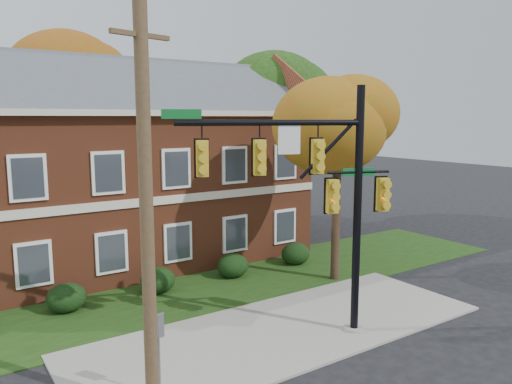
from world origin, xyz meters
TOP-DOWN VIEW (x-y plane):
  - ground at (0.00, 0.00)m, footprint 120.00×120.00m
  - sidewalk at (0.00, 1.00)m, footprint 14.00×5.00m
  - grass_strip at (0.00, 6.00)m, footprint 30.00×6.00m
  - apartment_building at (-2.00, 11.95)m, footprint 18.80×8.80m
  - hedge_left at (-5.50, 6.70)m, footprint 1.40×1.26m
  - hedge_center at (-2.00, 6.70)m, footprint 1.40×1.26m
  - hedge_right at (1.50, 6.70)m, footprint 1.40×1.26m
  - hedge_far_right at (5.00, 6.70)m, footprint 1.40×1.26m
  - tree_near_right at (5.22, 3.87)m, footprint 4.50×4.25m
  - tree_right_rear at (9.31, 12.81)m, footprint 6.30×5.95m
  - tree_far_rear at (-0.66, 19.79)m, footprint 6.84×6.46m
  - traffic_signal at (0.48, 0.17)m, footprint 6.68×2.72m
  - utility_pole at (-5.36, -0.88)m, footprint 1.45×0.43m
  - sign_post at (-4.97, -0.42)m, footprint 0.32×0.09m

SIDE VIEW (x-z plane):
  - ground at x=0.00m, z-range 0.00..0.00m
  - grass_strip at x=0.00m, z-range 0.00..0.04m
  - sidewalk at x=0.00m, z-range 0.00..0.08m
  - hedge_left at x=-5.50m, z-range 0.00..1.05m
  - hedge_center at x=-2.00m, z-range 0.00..1.05m
  - hedge_right at x=1.50m, z-range 0.00..1.05m
  - hedge_far_right at x=5.00m, z-range 0.00..1.05m
  - sign_post at x=-4.97m, z-range 0.39..2.60m
  - utility_pole at x=-5.36m, z-range 0.07..9.46m
  - traffic_signal at x=0.48m, z-range 0.95..8.87m
  - apartment_building at x=-2.00m, z-range 0.12..9.86m
  - tree_near_right at x=5.22m, z-range 2.38..10.96m
  - tree_right_rear at x=9.31m, z-range 2.81..13.43m
  - tree_far_rear at x=-0.66m, z-range 3.08..14.60m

